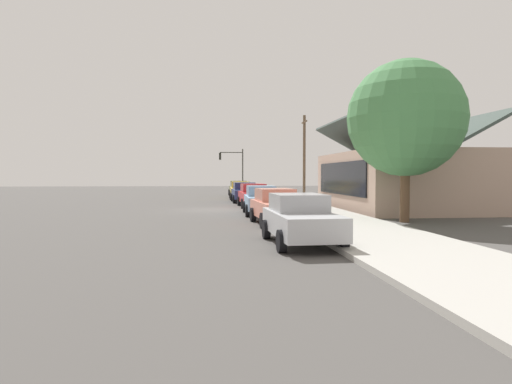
{
  "coord_description": "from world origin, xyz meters",
  "views": [
    {
      "loc": [
        27.92,
        -0.08,
        2.21
      ],
      "look_at": [
        -3.29,
        3.14,
        0.99
      ],
      "focal_mm": 30.88,
      "sensor_mm": 36.0,
      "label": 1
    }
  ],
  "objects_px": {
    "car_skyblue": "(261,200)",
    "car_silver": "(300,219)",
    "car_mustard": "(241,190)",
    "car_coral": "(276,206)",
    "car_navy": "(245,192)",
    "fire_hydrant_red": "(291,207)",
    "traffic_light_main": "(234,164)",
    "car_olive": "(239,188)",
    "shade_tree": "(406,119)",
    "car_cherry": "(254,195)",
    "utility_pole_wooden": "(304,156)"
  },
  "relations": [
    {
      "from": "car_cherry",
      "to": "car_coral",
      "type": "height_order",
      "value": "same"
    },
    {
      "from": "car_coral",
      "to": "utility_pole_wooden",
      "type": "height_order",
      "value": "utility_pole_wooden"
    },
    {
      "from": "car_olive",
      "to": "car_mustard",
      "type": "xyz_separation_m",
      "value": [
        5.77,
        -0.19,
        0.0
      ]
    },
    {
      "from": "shade_tree",
      "to": "fire_hydrant_red",
      "type": "bearing_deg",
      "value": -126.82
    },
    {
      "from": "car_mustard",
      "to": "fire_hydrant_red",
      "type": "distance_m",
      "value": 17.47
    },
    {
      "from": "car_mustard",
      "to": "fire_hydrant_red",
      "type": "height_order",
      "value": "car_mustard"
    },
    {
      "from": "shade_tree",
      "to": "fire_hydrant_red",
      "type": "distance_m",
      "value": 7.31
    },
    {
      "from": "car_silver",
      "to": "car_olive",
      "type": "bearing_deg",
      "value": 178.02
    },
    {
      "from": "car_navy",
      "to": "car_cherry",
      "type": "distance_m",
      "value": 5.4
    },
    {
      "from": "car_mustard",
      "to": "car_navy",
      "type": "distance_m",
      "value": 4.92
    },
    {
      "from": "car_olive",
      "to": "traffic_light_main",
      "type": "xyz_separation_m",
      "value": [
        -4.38,
        -0.31,
        2.68
      ]
    },
    {
      "from": "car_skyblue",
      "to": "car_coral",
      "type": "xyz_separation_m",
      "value": [
        5.07,
        0.09,
        -0.0
      ]
    },
    {
      "from": "car_cherry",
      "to": "car_navy",
      "type": "bearing_deg",
      "value": -178.93
    },
    {
      "from": "car_mustard",
      "to": "traffic_light_main",
      "type": "xyz_separation_m",
      "value": [
        -10.15,
        -0.12,
        2.67
      ]
    },
    {
      "from": "car_navy",
      "to": "fire_hydrant_red",
      "type": "xyz_separation_m",
      "value": [
        12.48,
        1.54,
        -0.32
      ]
    },
    {
      "from": "car_cherry",
      "to": "fire_hydrant_red",
      "type": "bearing_deg",
      "value": 9.26
    },
    {
      "from": "car_navy",
      "to": "car_skyblue",
      "type": "height_order",
      "value": "same"
    },
    {
      "from": "car_skyblue",
      "to": "fire_hydrant_red",
      "type": "relative_size",
      "value": 6.48
    },
    {
      "from": "car_olive",
      "to": "fire_hydrant_red",
      "type": "xyz_separation_m",
      "value": [
        23.17,
        1.35,
        -0.32
      ]
    },
    {
      "from": "car_coral",
      "to": "fire_hydrant_red",
      "type": "height_order",
      "value": "car_coral"
    },
    {
      "from": "utility_pole_wooden",
      "to": "shade_tree",
      "type": "bearing_deg",
      "value": 2.18
    },
    {
      "from": "car_mustard",
      "to": "fire_hydrant_red",
      "type": "relative_size",
      "value": 6.95
    },
    {
      "from": "car_cherry",
      "to": "shade_tree",
      "type": "bearing_deg",
      "value": 28.33
    },
    {
      "from": "car_mustard",
      "to": "car_coral",
      "type": "xyz_separation_m",
      "value": [
        21.15,
        0.17,
        -0.0
      ]
    },
    {
      "from": "fire_hydrant_red",
      "to": "traffic_light_main",
      "type": "bearing_deg",
      "value": -176.55
    },
    {
      "from": "utility_pole_wooden",
      "to": "car_olive",
      "type": "bearing_deg",
      "value": -145.66
    },
    {
      "from": "car_silver",
      "to": "utility_pole_wooden",
      "type": "distance_m",
      "value": 25.52
    },
    {
      "from": "car_coral",
      "to": "traffic_light_main",
      "type": "distance_m",
      "value": 31.42
    },
    {
      "from": "car_silver",
      "to": "fire_hydrant_red",
      "type": "relative_size",
      "value": 6.31
    },
    {
      "from": "car_cherry",
      "to": "fire_hydrant_red",
      "type": "relative_size",
      "value": 6.36
    },
    {
      "from": "car_olive",
      "to": "car_silver",
      "type": "bearing_deg",
      "value": 0.2
    },
    {
      "from": "traffic_light_main",
      "to": "car_coral",
      "type": "bearing_deg",
      "value": 0.53
    },
    {
      "from": "utility_pole_wooden",
      "to": "fire_hydrant_red",
      "type": "distance_m",
      "value": 16.21
    },
    {
      "from": "car_coral",
      "to": "shade_tree",
      "type": "bearing_deg",
      "value": 88.81
    },
    {
      "from": "car_olive",
      "to": "fire_hydrant_red",
      "type": "distance_m",
      "value": 23.21
    },
    {
      "from": "car_olive",
      "to": "car_silver",
      "type": "distance_m",
      "value": 32.57
    },
    {
      "from": "car_navy",
      "to": "utility_pole_wooden",
      "type": "distance_m",
      "value": 6.97
    },
    {
      "from": "car_mustard",
      "to": "shade_tree",
      "type": "distance_m",
      "value": 22.21
    },
    {
      "from": "shade_tree",
      "to": "fire_hydrant_red",
      "type": "xyz_separation_m",
      "value": [
        -3.53,
        -4.72,
        -4.32
      ]
    },
    {
      "from": "car_mustard",
      "to": "car_silver",
      "type": "height_order",
      "value": "same"
    },
    {
      "from": "car_skyblue",
      "to": "utility_pole_wooden",
      "type": "distance_m",
      "value": 15.36
    },
    {
      "from": "car_mustard",
      "to": "car_navy",
      "type": "height_order",
      "value": "same"
    },
    {
      "from": "car_olive",
      "to": "car_coral",
      "type": "relative_size",
      "value": 0.96
    },
    {
      "from": "car_navy",
      "to": "car_skyblue",
      "type": "distance_m",
      "value": 11.17
    },
    {
      "from": "car_navy",
      "to": "car_cherry",
      "type": "relative_size",
      "value": 1.01
    },
    {
      "from": "car_olive",
      "to": "car_cherry",
      "type": "relative_size",
      "value": 0.96
    },
    {
      "from": "fire_hydrant_red",
      "to": "car_mustard",
      "type": "bearing_deg",
      "value": -174.95
    },
    {
      "from": "car_skyblue",
      "to": "car_cherry",
      "type": "bearing_deg",
      "value": -179.9
    },
    {
      "from": "car_skyblue",
      "to": "car_silver",
      "type": "xyz_separation_m",
      "value": [
        10.72,
        0.02,
        0.0
      ]
    },
    {
      "from": "car_olive",
      "to": "car_silver",
      "type": "height_order",
      "value": "same"
    }
  ]
}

